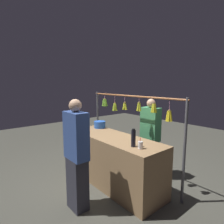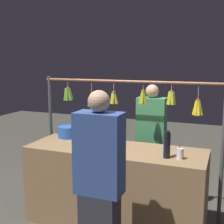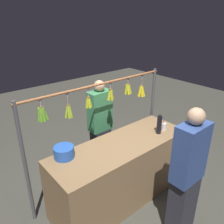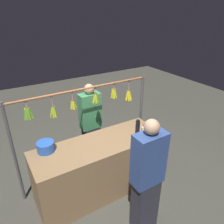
{
  "view_description": "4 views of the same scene",
  "coord_description": "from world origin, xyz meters",
  "px_view_note": "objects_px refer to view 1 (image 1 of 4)",
  "views": [
    {
      "loc": [
        -2.54,
        2.18,
        1.87
      ],
      "look_at": [
        0.05,
        0.0,
        1.35
      ],
      "focal_mm": 30.65,
      "sensor_mm": 36.0,
      "label": 1
    },
    {
      "loc": [
        -1.16,
        3.07,
        1.89
      ],
      "look_at": [
        0.04,
        0.0,
        1.32
      ],
      "focal_mm": 48.77,
      "sensor_mm": 36.0,
      "label": 2
    },
    {
      "loc": [
        1.77,
        1.91,
        2.51
      ],
      "look_at": [
        0.16,
        0.0,
        1.41
      ],
      "focal_mm": 36.81,
      "sensor_mm": 36.0,
      "label": 3
    },
    {
      "loc": [
        1.22,
        2.37,
        2.72
      ],
      "look_at": [
        -0.22,
        0.0,
        1.37
      ],
      "focal_mm": 34.51,
      "sensor_mm": 36.0,
      "label": 4
    }
  ],
  "objects_px": {
    "drink_cup": "(140,145)",
    "customer_person": "(77,156)",
    "blue_bucket": "(100,124)",
    "vendor_person": "(150,139)",
    "water_bottle": "(133,138)"
  },
  "relations": [
    {
      "from": "blue_bucket",
      "to": "vendor_person",
      "type": "relative_size",
      "value": 0.15
    },
    {
      "from": "water_bottle",
      "to": "blue_bucket",
      "type": "distance_m",
      "value": 1.37
    },
    {
      "from": "water_bottle",
      "to": "blue_bucket",
      "type": "height_order",
      "value": "water_bottle"
    },
    {
      "from": "water_bottle",
      "to": "drink_cup",
      "type": "distance_m",
      "value": 0.15
    },
    {
      "from": "blue_bucket",
      "to": "customer_person",
      "type": "relative_size",
      "value": 0.15
    },
    {
      "from": "water_bottle",
      "to": "blue_bucket",
      "type": "xyz_separation_m",
      "value": [
        1.33,
        -0.34,
        -0.06
      ]
    },
    {
      "from": "drink_cup",
      "to": "customer_person",
      "type": "height_order",
      "value": "customer_person"
    },
    {
      "from": "blue_bucket",
      "to": "drink_cup",
      "type": "bearing_deg",
      "value": 167.21
    },
    {
      "from": "drink_cup",
      "to": "customer_person",
      "type": "bearing_deg",
      "value": 54.4
    },
    {
      "from": "blue_bucket",
      "to": "vendor_person",
      "type": "bearing_deg",
      "value": -150.6
    },
    {
      "from": "vendor_person",
      "to": "customer_person",
      "type": "xyz_separation_m",
      "value": [
        0.03,
        1.63,
        0.04
      ]
    },
    {
      "from": "blue_bucket",
      "to": "drink_cup",
      "type": "distance_m",
      "value": 1.5
    },
    {
      "from": "vendor_person",
      "to": "customer_person",
      "type": "height_order",
      "value": "customer_person"
    },
    {
      "from": "blue_bucket",
      "to": "vendor_person",
      "type": "distance_m",
      "value": 1.11
    },
    {
      "from": "customer_person",
      "to": "blue_bucket",
      "type": "bearing_deg",
      "value": -49.91
    }
  ]
}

